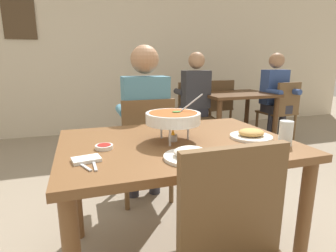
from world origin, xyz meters
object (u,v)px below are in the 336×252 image
object	(u,v)px
dining_table_main	(176,159)
chair_diner_main	(146,144)
drink_glass	(286,134)
chair_bg_middle	(282,109)
patron_bg_middle	(276,92)
sauce_dish	(104,147)
patron_bg_left	(195,95)
curry_bowl	(173,118)
appetizer_plate	(251,135)
chair_bg_right	(185,106)
dining_table_far	(235,102)
diner_main	(145,116)
chair_bg_corner	(218,104)
rice_plate	(190,154)
chair_bg_left	(194,111)

from	to	relation	value
dining_table_main	chair_diner_main	xyz separation A→B (m)	(-0.00, 0.74, -0.13)
dining_table_main	drink_glass	distance (m)	0.60
chair_bg_middle	patron_bg_middle	world-z (taller)	patron_bg_middle
sauce_dish	patron_bg_left	size ratio (longest dim) A/B	0.07
dining_table_main	curry_bowl	distance (m)	0.24
curry_bowl	chair_bg_middle	world-z (taller)	curry_bowl
sauce_dish	patron_bg_middle	size ratio (longest dim) A/B	0.07
chair_diner_main	appetizer_plate	size ratio (longest dim) A/B	3.75
chair_bg_right	patron_bg_left	size ratio (longest dim) A/B	0.69
dining_table_far	patron_bg_left	distance (m)	0.64
diner_main	chair_bg_corner	distance (m)	2.41
rice_plate	chair_bg_middle	xyz separation A→B (m)	(2.36, 2.15, -0.26)
dining_table_main	appetizer_plate	distance (m)	0.46
chair_diner_main	rice_plate	size ratio (longest dim) A/B	3.75
chair_diner_main	curry_bowl	distance (m)	0.83
chair_bg_left	patron_bg_left	world-z (taller)	patron_bg_left
diner_main	curry_bowl	size ratio (longest dim) A/B	3.94
chair_bg_corner	diner_main	bearing A→B (deg)	-132.84
chair_bg_middle	chair_bg_corner	size ratio (longest dim) A/B	1.00
drink_glass	dining_table_far	bearing A→B (deg)	63.90
dining_table_main	appetizer_plate	world-z (taller)	appetizer_plate
chair_diner_main	rice_plate	distance (m)	1.07
chair_bg_left	chair_diner_main	bearing A→B (deg)	-127.01
sauce_dish	chair_bg_right	distance (m)	2.99
rice_plate	chair_bg_right	bearing A→B (deg)	68.66
dining_table_far	chair_bg_middle	world-z (taller)	chair_bg_middle
dining_table_far	chair_bg_middle	xyz separation A→B (m)	(0.70, -0.14, -0.11)
patron_bg_left	drink_glass	bearing A→B (deg)	-101.79
dining_table_far	patron_bg_middle	xyz separation A→B (m)	(0.63, -0.07, 0.13)
sauce_dish	chair_bg_middle	world-z (taller)	chair_bg_middle
chair_diner_main	sauce_dish	xyz separation A→B (m)	(-0.40, -0.76, 0.25)
drink_glass	chair_bg_right	size ratio (longest dim) A/B	0.14
chair_bg_left	chair_bg_right	distance (m)	0.47
chair_bg_left	sauce_dish	bearing A→B (deg)	-123.80
drink_glass	patron_bg_middle	size ratio (longest dim) A/B	0.10
diner_main	chair_diner_main	bearing A→B (deg)	-90.00
curry_bowl	drink_glass	bearing A→B (deg)	-25.02
patron_bg_left	diner_main	bearing A→B (deg)	-128.42
rice_plate	appetizer_plate	xyz separation A→B (m)	(0.47, 0.21, 0.00)
drink_glass	patron_bg_middle	xyz separation A→B (m)	(1.73, 2.18, -0.06)
dining_table_far	chair_diner_main	bearing A→B (deg)	-142.21
drink_glass	patron_bg_middle	bearing A→B (deg)	51.58
rice_plate	chair_bg_middle	size ratio (longest dim) A/B	0.27
chair_bg_right	chair_bg_corner	size ratio (longest dim) A/B	1.00
sauce_dish	patron_bg_middle	xyz separation A→B (m)	(2.65, 1.95, -0.02)
rice_plate	patron_bg_left	xyz separation A→B (m)	(1.04, 2.32, -0.03)
rice_plate	patron_bg_left	world-z (taller)	patron_bg_left
curry_bowl	patron_bg_middle	bearing A→B (deg)	40.39
curry_bowl	patron_bg_left	size ratio (longest dim) A/B	0.25
patron_bg_middle	chair_bg_right	bearing A→B (deg)	151.51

